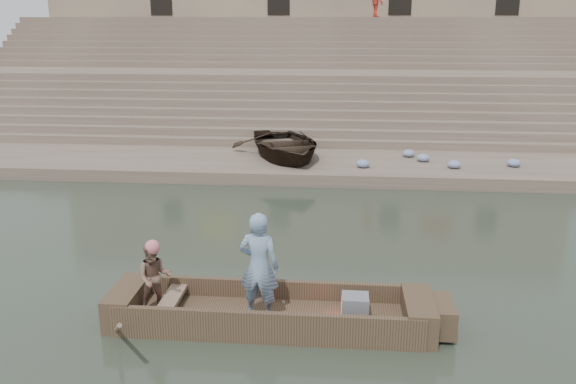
# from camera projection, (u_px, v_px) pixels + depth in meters

# --- Properties ---
(ground) EXTENTS (120.00, 120.00, 0.00)m
(ground) POSITION_uv_depth(u_px,v_px,m) (255.00, 260.00, 13.17)
(ground) COLOR #252F23
(ground) RESTS_ON ground
(lower_landing) EXTENTS (32.00, 4.00, 0.40)m
(lower_landing) POSITION_uv_depth(u_px,v_px,m) (288.00, 166.00, 20.76)
(lower_landing) COLOR #826F5D
(lower_landing) RESTS_ON ground
(mid_landing) EXTENTS (32.00, 3.00, 2.80)m
(mid_landing) POSITION_uv_depth(u_px,v_px,m) (302.00, 102.00, 27.58)
(mid_landing) COLOR #826F5D
(mid_landing) RESTS_ON ground
(upper_landing) EXTENTS (32.00, 3.00, 5.20)m
(upper_landing) POSITION_uv_depth(u_px,v_px,m) (311.00, 64.00, 33.93)
(upper_landing) COLOR #826F5D
(upper_landing) RESTS_ON ground
(ghat_steps) EXTENTS (32.00, 11.00, 5.20)m
(ghat_steps) POSITION_uv_depth(u_px,v_px,m) (305.00, 89.00, 29.09)
(ghat_steps) COLOR #826F5D
(ghat_steps) RESTS_ON ground
(building_wall) EXTENTS (32.00, 5.07, 11.20)m
(building_wall) POSITION_uv_depth(u_px,v_px,m) (315.00, 10.00, 36.91)
(building_wall) COLOR tan
(building_wall) RESTS_ON ground
(main_rowboat) EXTENTS (5.00, 1.30, 0.22)m
(main_rowboat) POSITION_uv_depth(u_px,v_px,m) (270.00, 319.00, 10.38)
(main_rowboat) COLOR brown
(main_rowboat) RESTS_ON ground
(rowboat_trim) EXTENTS (6.04, 2.63, 1.92)m
(rowboat_trim) POSITION_uv_depth(u_px,v_px,m) (282.00, 309.00, 10.30)
(rowboat_trim) COLOR brown
(rowboat_trim) RESTS_ON ground
(standing_man) EXTENTS (0.75, 0.55, 1.89)m
(standing_man) POSITION_uv_depth(u_px,v_px,m) (259.00, 266.00, 9.95)
(standing_man) COLOR #214F7E
(standing_man) RESTS_ON main_rowboat
(rowing_man) EXTENTS (0.72, 0.64, 1.25)m
(rowing_man) POSITION_uv_depth(u_px,v_px,m) (155.00, 278.00, 10.27)
(rowing_man) COLOR #267357
(rowing_man) RESTS_ON main_rowboat
(television) EXTENTS (0.46, 0.42, 0.40)m
(television) POSITION_uv_depth(u_px,v_px,m) (354.00, 306.00, 10.16)
(television) COLOR slate
(television) RESTS_ON main_rowboat
(beached_rowboat) EXTENTS (4.63, 5.39, 0.94)m
(beached_rowboat) POSITION_uv_depth(u_px,v_px,m) (284.00, 144.00, 20.96)
(beached_rowboat) COLOR #2D2116
(beached_rowboat) RESTS_ON lower_landing
(cloth_bundles) EXTENTS (5.44, 2.15, 0.26)m
(cloth_bundles) POSITION_uv_depth(u_px,v_px,m) (432.00, 160.00, 20.10)
(cloth_bundles) COLOR #3F5999
(cloth_bundles) RESTS_ON lower_landing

